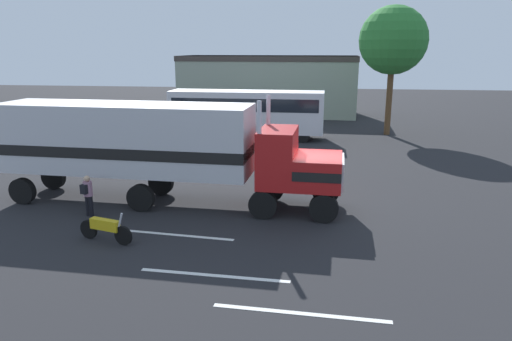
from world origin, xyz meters
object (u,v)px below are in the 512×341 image
object	(u,v)px
parked_car	(112,139)
tree_left	(393,41)
motorcycle	(106,228)
person_bystander	(88,194)
parked_bus	(247,110)
semi_truck	(151,144)

from	to	relation	value
parked_car	tree_left	world-z (taller)	tree_left
parked_car	motorcycle	world-z (taller)	parked_car
tree_left	person_bystander	bearing A→B (deg)	-124.86
person_bystander	parked_bus	xyz separation A→B (m)	(3.56, 17.08, 1.17)
semi_truck	person_bystander	bearing A→B (deg)	-134.62
person_bystander	tree_left	distance (m)	25.01
semi_truck	tree_left	xyz separation A→B (m)	(11.95, 17.97, 4.36)
person_bystander	motorcycle	bearing A→B (deg)	-52.54
semi_truck	motorcycle	xyz separation A→B (m)	(-0.19, -4.23, -2.04)
person_bystander	tree_left	size ratio (longest dim) A/B	0.17
parked_car	tree_left	distance (m)	20.89
parked_car	tree_left	size ratio (longest dim) A/B	0.50
parked_bus	parked_car	size ratio (longest dim) A/B	2.33
semi_truck	parked_bus	world-z (taller)	semi_truck
motorcycle	semi_truck	bearing A→B (deg)	87.48
motorcycle	tree_left	world-z (taller)	tree_left
parked_bus	parked_car	distance (m)	9.74
parked_bus	semi_truck	bearing A→B (deg)	-96.16
parked_car	motorcycle	distance (m)	14.69
tree_left	semi_truck	bearing A→B (deg)	-123.63
semi_truck	tree_left	world-z (taller)	tree_left
parked_car	parked_bus	bearing A→B (deg)	37.49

